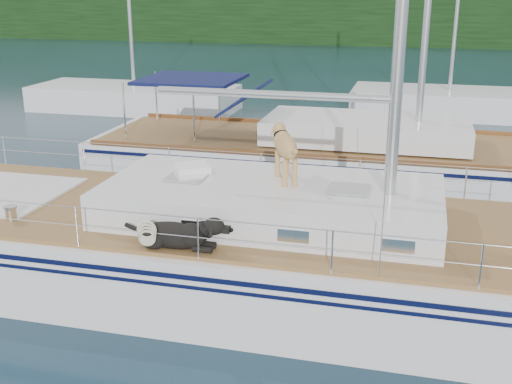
# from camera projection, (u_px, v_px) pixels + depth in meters

# --- Properties ---
(ground) EXTENTS (120.00, 120.00, 0.00)m
(ground) POSITION_uv_depth(u_px,v_px,m) (224.00, 284.00, 10.70)
(ground) COLOR black
(ground) RESTS_ON ground
(tree_line) EXTENTS (90.00, 3.00, 6.00)m
(tree_line) POSITION_uv_depth(u_px,v_px,m) (389.00, 7.00, 51.21)
(tree_line) COLOR black
(tree_line) RESTS_ON ground
(shore_bank) EXTENTS (92.00, 1.00, 1.20)m
(shore_bank) POSITION_uv_depth(u_px,v_px,m) (388.00, 37.00, 53.06)
(shore_bank) COLOR #595147
(shore_bank) RESTS_ON ground
(main_sailboat) EXTENTS (12.00, 3.81, 14.01)m
(main_sailboat) POSITION_uv_depth(u_px,v_px,m) (229.00, 248.00, 10.46)
(main_sailboat) COLOR silver
(main_sailboat) RESTS_ON ground
(neighbor_sailboat) EXTENTS (11.00, 3.50, 13.30)m
(neighbor_sailboat) POSITION_uv_depth(u_px,v_px,m) (320.00, 160.00, 15.85)
(neighbor_sailboat) COLOR silver
(neighbor_sailboat) RESTS_ON ground
(bg_boat_west) EXTENTS (8.00, 3.00, 11.65)m
(bg_boat_west) POSITION_uv_depth(u_px,v_px,m) (135.00, 99.00, 25.34)
(bg_boat_west) COLOR silver
(bg_boat_west) RESTS_ON ground
(bg_boat_center) EXTENTS (7.20, 3.00, 11.65)m
(bg_boat_center) POSITION_uv_depth(u_px,v_px,m) (448.00, 103.00, 24.35)
(bg_boat_center) COLOR silver
(bg_boat_center) RESTS_ON ground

